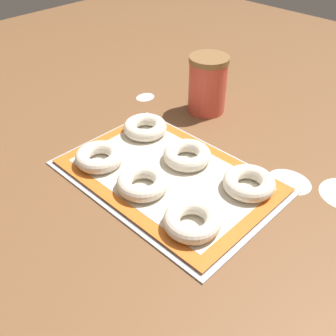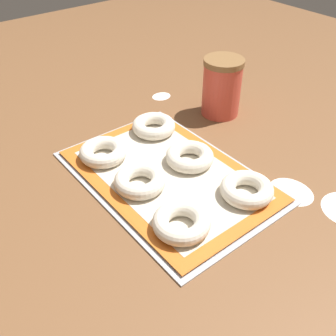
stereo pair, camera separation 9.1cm
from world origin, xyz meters
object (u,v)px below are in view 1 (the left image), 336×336
at_px(baking_tray, 168,176).
at_px(bagel_back_center, 187,155).
at_px(bagel_front_left, 99,157).
at_px(bagel_front_center, 143,183).
at_px(bagel_front_right, 192,221).
at_px(bagel_back_right, 249,183).
at_px(flour_canister, 208,84).
at_px(bagel_back_left, 145,127).

relative_size(baking_tray, bagel_back_center, 4.35).
distance_m(baking_tray, bagel_front_left, 0.18).
xyz_separation_m(bagel_front_left, bagel_back_center, (0.15, 0.16, 0.00)).
distance_m(bagel_front_center, bagel_front_right, 0.16).
xyz_separation_m(bagel_front_right, bagel_back_right, (0.01, 0.18, 0.00)).
bearing_deg(flour_canister, bagel_back_left, -96.47).
height_order(bagel_back_center, flour_canister, flour_canister).
relative_size(bagel_front_left, bagel_back_left, 1.00).
relative_size(bagel_front_left, bagel_back_right, 1.00).
distance_m(bagel_front_left, bagel_back_center, 0.22).
height_order(bagel_front_center, bagel_back_right, same).
xyz_separation_m(baking_tray, bagel_front_center, (-0.00, -0.08, 0.02)).
bearing_deg(bagel_front_right, bagel_back_center, 134.73).
height_order(baking_tray, bagel_front_right, bagel_front_right).
height_order(baking_tray, flour_canister, flour_canister).
bearing_deg(bagel_back_right, bagel_back_left, -179.71).
relative_size(bagel_front_right, bagel_back_right, 1.00).
bearing_deg(bagel_front_left, bagel_back_right, 28.47).
height_order(bagel_front_center, bagel_front_right, same).
relative_size(bagel_front_center, bagel_front_right, 1.00).
relative_size(baking_tray, bagel_front_left, 4.35).
xyz_separation_m(bagel_front_center, bagel_back_right, (0.17, 0.17, 0.00)).
bearing_deg(bagel_back_center, baking_tray, -87.89).
bearing_deg(bagel_back_left, baking_tray, -26.70).
distance_m(baking_tray, flour_canister, 0.36).
bearing_deg(baking_tray, bagel_front_center, -92.16).
xyz_separation_m(baking_tray, bagel_back_left, (-0.17, 0.09, 0.02)).
xyz_separation_m(bagel_front_center, bagel_back_left, (-0.17, 0.16, 0.00)).
xyz_separation_m(bagel_front_center, bagel_back_center, (0.00, 0.15, 0.00)).
bearing_deg(bagel_front_center, bagel_back_left, 135.60).
bearing_deg(bagel_front_center, bagel_back_center, 89.85).
bearing_deg(bagel_back_left, bagel_back_center, -5.50).
distance_m(bagel_back_right, flour_canister, 0.39).
relative_size(bagel_front_left, bagel_back_center, 1.00).
bearing_deg(bagel_front_left, bagel_back_left, 96.54).
relative_size(bagel_back_center, bagel_back_right, 1.00).
bearing_deg(baking_tray, flour_canister, 114.76).
bearing_deg(bagel_back_left, flour_canister, 83.53).
height_order(baking_tray, bagel_front_center, bagel_front_center).
height_order(bagel_front_right, flour_canister, flour_canister).
height_order(bagel_front_left, bagel_back_left, same).
relative_size(baking_tray, bagel_back_right, 4.35).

